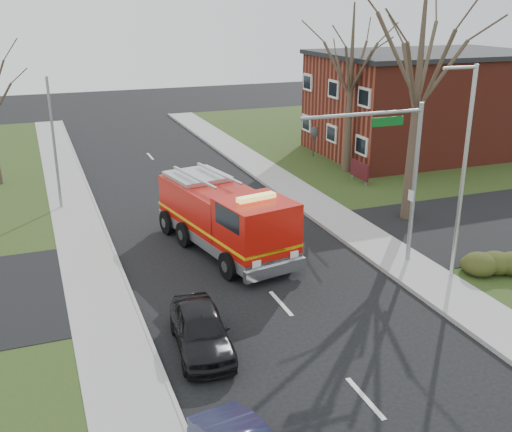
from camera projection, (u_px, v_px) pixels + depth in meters
name	position (u px, v px, depth m)	size (l,w,h in m)	color
ground	(281.00, 304.00, 22.02)	(120.00, 120.00, 0.00)	black
sidewalk_right	(422.00, 276.00, 24.07)	(2.40, 80.00, 0.15)	#969691
sidewalk_left	(110.00, 333.00, 19.91)	(2.40, 80.00, 0.15)	#969691
brick_building	(426.00, 103.00, 43.01)	(15.40, 10.40, 7.25)	maroon
health_center_sign	(359.00, 170.00, 36.25)	(0.12, 2.00, 1.40)	#471017
hedge_corner	(497.00, 264.00, 23.96)	(2.80, 2.00, 0.90)	#2F3513
bare_tree_near	(419.00, 72.00, 28.00)	(6.00, 6.00, 12.00)	#3C2D23
bare_tree_far	(351.00, 71.00, 36.73)	(5.25, 5.25, 10.50)	#3C2D23
traffic_signal_mast	(389.00, 158.00, 23.51)	(5.29, 0.18, 6.80)	gray
streetlight_pole	(463.00, 169.00, 22.45)	(1.48, 0.16, 8.40)	#B7BABF
utility_pole_far	(54.00, 145.00, 30.88)	(0.14, 0.14, 7.00)	gray
fire_engine	(226.00, 219.00, 26.30)	(4.38, 8.48, 3.26)	#BD1008
parked_car_maroon	(201.00, 329.00, 18.92)	(1.66, 4.12, 1.40)	black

